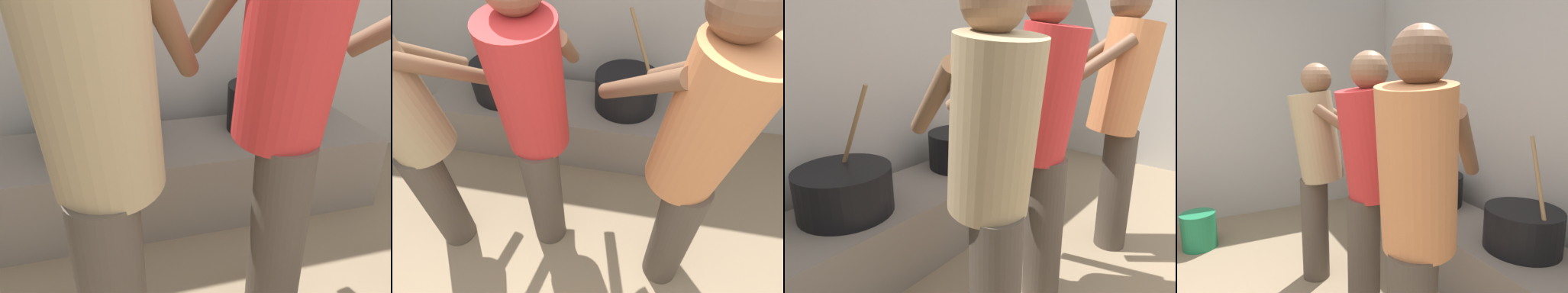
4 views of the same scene
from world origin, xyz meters
TOP-DOWN VIEW (x-y plane):
  - block_enclosure_rear at (0.00, 2.42)m, footprint 5.04×0.20m
  - hearth_ledge at (-0.26, 1.90)m, footprint 2.11×0.60m
  - cooking_pot_main at (0.22, 1.93)m, footprint 0.47×0.47m
  - cooking_pot_secondary at (-0.73, 1.93)m, footprint 0.52×0.52m
  - cook_in_red_shirt at (-0.16, 1.05)m, footprint 0.40×0.71m
  - cook_in_orange_shirt at (0.54, 0.92)m, footprint 0.68×0.73m
  - cook_in_tan_shirt at (-0.73, 0.92)m, footprint 0.57×0.73m

SIDE VIEW (x-z plane):
  - hearth_ledge at x=-0.26m, z-range 0.00..0.43m
  - cooking_pot_secondary at x=-0.73m, z-range 0.20..0.91m
  - cooking_pot_main at x=0.22m, z-range 0.20..0.92m
  - cook_in_tan_shirt at x=-0.73m, z-range 0.11..1.70m
  - cook_in_red_shirt at x=-0.16m, z-range 0.12..1.75m
  - cook_in_orange_shirt at x=0.54m, z-range 0.12..1.79m
  - block_enclosure_rear at x=0.00m, z-range 0.00..2.50m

